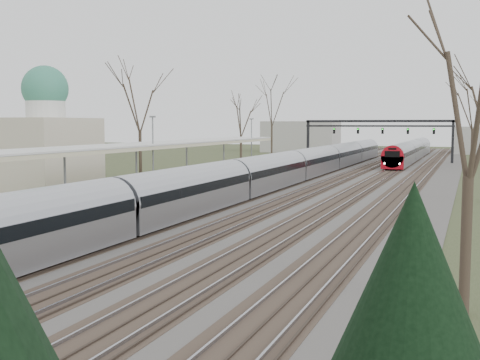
# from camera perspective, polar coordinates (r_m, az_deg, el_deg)

# --- Properties ---
(track_bed) EXTENTS (24.00, 160.00, 0.22)m
(track_bed) POSITION_cam_1_polar(r_m,az_deg,el_deg) (59.50, 8.64, 0.04)
(track_bed) COLOR #474442
(track_bed) RESTS_ON ground
(platform) EXTENTS (3.50, 69.00, 1.00)m
(platform) POSITION_cam_1_polar(r_m,az_deg,el_deg) (46.29, -7.53, -0.91)
(platform) COLOR #9E9B93
(platform) RESTS_ON ground
(canopy) EXTENTS (4.10, 50.00, 3.11)m
(canopy) POSITION_cam_1_polar(r_m,az_deg,el_deg) (42.15, -10.54, 3.11)
(canopy) COLOR slate
(canopy) RESTS_ON platform
(dome_building) EXTENTS (10.00, 8.00, 10.30)m
(dome_building) POSITION_cam_1_polar(r_m,az_deg,el_deg) (53.69, -19.27, 3.14)
(dome_building) COLOR beige
(dome_building) RESTS_ON ground
(signal_gantry) EXTENTS (21.00, 0.59, 6.08)m
(signal_gantry) POSITION_cam_1_polar(r_m,az_deg,el_deg) (88.76, 12.94, 4.83)
(signal_gantry) COLOR black
(signal_gantry) RESTS_ON ground
(tree_west_far) EXTENTS (5.50, 5.50, 11.33)m
(tree_west_far) POSITION_cam_1_polar(r_m,az_deg,el_deg) (59.14, -9.51, 7.71)
(tree_west_far) COLOR #2D231C
(tree_west_far) RESTS_ON ground
(tree_east_near) EXTENTS (4.50, 4.50, 9.27)m
(tree_east_near) POSITION_cam_1_polar(r_m,az_deg,el_deg) (17.88, 21.10, 8.35)
(tree_east_near) COLOR #2D231C
(tree_east_near) RESTS_ON ground
(train_near) EXTENTS (2.62, 90.21, 3.05)m
(train_near) POSITION_cam_1_polar(r_m,az_deg,el_deg) (56.00, 4.96, 1.20)
(train_near) COLOR #A1A4AB
(train_near) RESTS_ON ground
(train_far) EXTENTS (2.62, 45.21, 3.05)m
(train_far) POSITION_cam_1_polar(r_m,az_deg,el_deg) (93.47, 15.90, 2.67)
(train_far) COLOR #A1A4AB
(train_far) RESTS_ON ground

